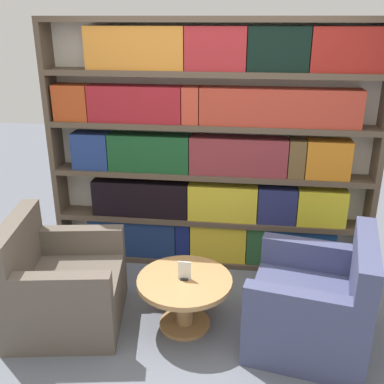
% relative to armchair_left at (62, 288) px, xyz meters
% --- Properties ---
extents(ground_plane, '(14.00, 14.00, 0.00)m').
position_rel_armchair_left_xyz_m(ground_plane, '(1.06, -0.26, -0.30)').
color(ground_plane, slate).
extents(bookshelf, '(2.99, 0.30, 2.29)m').
position_rel_armchair_left_xyz_m(bookshelf, '(1.08, 1.11, 0.83)').
color(bookshelf, silver).
rests_on(bookshelf, ground_plane).
extents(armchair_left, '(0.95, 0.98, 0.88)m').
position_rel_armchair_left_xyz_m(armchair_left, '(0.00, 0.00, 0.00)').
color(armchair_left, brown).
rests_on(armchair_left, ground_plane).
extents(armchair_right, '(0.97, 1.00, 0.88)m').
position_rel_armchair_left_xyz_m(armchair_right, '(1.94, -0.00, 0.00)').
color(armchair_right, '#42476B').
rests_on(armchair_right, ground_plane).
extents(coffee_table, '(0.73, 0.73, 0.42)m').
position_rel_armchair_left_xyz_m(coffee_table, '(0.97, 0.06, 0.00)').
color(coffee_table, '#AD7F4C').
rests_on(coffee_table, ground_plane).
extents(table_sign, '(0.10, 0.06, 0.15)m').
position_rel_armchair_left_xyz_m(table_sign, '(0.97, 0.06, 0.19)').
color(table_sign, black).
rests_on(table_sign, coffee_table).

